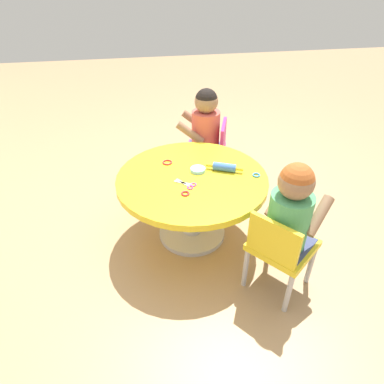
{
  "coord_description": "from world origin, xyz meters",
  "views": [
    {
      "loc": [
        -1.67,
        0.3,
        1.54
      ],
      "look_at": [
        0.0,
        0.0,
        0.35
      ],
      "focal_mm": 31.28,
      "sensor_mm": 36.0,
      "label": 1
    }
  ],
  "objects_px": {
    "child_chair_left": "(280,248)",
    "seated_child_left": "(291,210)",
    "rolling_pin": "(224,167)",
    "craft_scissors": "(188,185)",
    "craft_table": "(192,191)",
    "child_chair_right": "(210,150)",
    "seated_child_right": "(205,123)"
  },
  "relations": [
    {
      "from": "child_chair_right",
      "to": "craft_scissors",
      "type": "bearing_deg",
      "value": 157.3
    },
    {
      "from": "seated_child_right",
      "to": "craft_scissors",
      "type": "relative_size",
      "value": 3.8
    },
    {
      "from": "craft_table",
      "to": "craft_scissors",
      "type": "xyz_separation_m",
      "value": [
        -0.09,
        0.04,
        0.11
      ]
    },
    {
      "from": "craft_table",
      "to": "child_chair_right",
      "type": "bearing_deg",
      "value": -22.46
    },
    {
      "from": "seated_child_left",
      "to": "child_chair_left",
      "type": "bearing_deg",
      "value": 128.74
    },
    {
      "from": "child_chair_right",
      "to": "seated_child_right",
      "type": "distance_m",
      "value": 0.23
    },
    {
      "from": "child_chair_left",
      "to": "seated_child_left",
      "type": "distance_m",
      "value": 0.23
    },
    {
      "from": "seated_child_left",
      "to": "seated_child_right",
      "type": "xyz_separation_m",
      "value": [
        1.1,
        0.2,
        0.0
      ]
    },
    {
      "from": "child_chair_left",
      "to": "child_chair_right",
      "type": "bearing_deg",
      "value": 6.58
    },
    {
      "from": "seated_child_right",
      "to": "seated_child_left",
      "type": "bearing_deg",
      "value": -169.83
    },
    {
      "from": "seated_child_right",
      "to": "rolling_pin",
      "type": "distance_m",
      "value": 0.57
    },
    {
      "from": "child_chair_left",
      "to": "rolling_pin",
      "type": "xyz_separation_m",
      "value": [
        0.55,
        0.16,
        0.18
      ]
    },
    {
      "from": "child_chair_left",
      "to": "seated_child_left",
      "type": "relative_size",
      "value": 1.05
    },
    {
      "from": "seated_child_right",
      "to": "craft_scissors",
      "type": "height_order",
      "value": "seated_child_right"
    },
    {
      "from": "rolling_pin",
      "to": "craft_scissors",
      "type": "height_order",
      "value": "rolling_pin"
    },
    {
      "from": "seated_child_left",
      "to": "craft_scissors",
      "type": "relative_size",
      "value": 3.8
    },
    {
      "from": "child_chair_right",
      "to": "craft_table",
      "type": "bearing_deg",
      "value": 157.54
    },
    {
      "from": "craft_table",
      "to": "seated_child_left",
      "type": "distance_m",
      "value": 0.66
    },
    {
      "from": "seated_child_left",
      "to": "child_chair_right",
      "type": "relative_size",
      "value": 0.95
    },
    {
      "from": "craft_table",
      "to": "rolling_pin",
      "type": "height_order",
      "value": "rolling_pin"
    },
    {
      "from": "craft_table",
      "to": "seated_child_right",
      "type": "xyz_separation_m",
      "value": [
        0.6,
        -0.21,
        0.18
      ]
    },
    {
      "from": "craft_table",
      "to": "seated_child_left",
      "type": "height_order",
      "value": "seated_child_left"
    },
    {
      "from": "craft_table",
      "to": "craft_scissors",
      "type": "height_order",
      "value": "craft_scissors"
    },
    {
      "from": "craft_table",
      "to": "rolling_pin",
      "type": "xyz_separation_m",
      "value": [
        0.03,
        -0.21,
        0.13
      ]
    },
    {
      "from": "seated_child_right",
      "to": "child_chair_right",
      "type": "bearing_deg",
      "value": -109.34
    },
    {
      "from": "craft_scissors",
      "to": "rolling_pin",
      "type": "bearing_deg",
      "value": -64.3
    },
    {
      "from": "child_chair_left",
      "to": "seated_child_left",
      "type": "xyz_separation_m",
      "value": [
        0.02,
        -0.03,
        0.23
      ]
    },
    {
      "from": "craft_table",
      "to": "child_chair_right",
      "type": "height_order",
      "value": "child_chair_right"
    },
    {
      "from": "seated_child_left",
      "to": "craft_scissors",
      "type": "xyz_separation_m",
      "value": [
        0.4,
        0.44,
        -0.07
      ]
    },
    {
      "from": "child_chair_left",
      "to": "craft_scissors",
      "type": "bearing_deg",
      "value": 43.82
    },
    {
      "from": "seated_child_left",
      "to": "rolling_pin",
      "type": "bearing_deg",
      "value": 20.42
    },
    {
      "from": "child_chair_right",
      "to": "craft_scissors",
      "type": "xyz_separation_m",
      "value": [
        -0.68,
        0.28,
        0.16
      ]
    }
  ]
}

